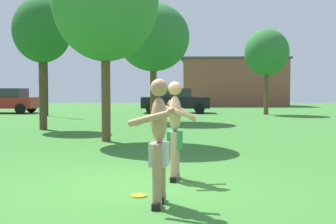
% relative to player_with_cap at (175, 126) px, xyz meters
% --- Properties ---
extents(ground_plane, '(80.00, 80.00, 0.00)m').
position_rel_player_with_cap_xyz_m(ground_plane, '(-0.59, -0.60, -0.95)').
color(ground_plane, '#38752D').
extents(player_with_cap, '(0.62, 0.58, 1.73)m').
position_rel_player_with_cap_xyz_m(player_with_cap, '(0.00, 0.00, 0.00)').
color(player_with_cap, black).
rests_on(player_with_cap, ground_plane).
extents(player_in_gray, '(0.64, 0.66, 1.73)m').
position_rel_player_with_cap_xyz_m(player_in_gray, '(-0.23, -1.71, -0.04)').
color(player_in_gray, black).
rests_on(player_in_gray, ground_plane).
extents(frisbee, '(0.24, 0.24, 0.03)m').
position_rel_player_with_cap_xyz_m(frisbee, '(-0.54, -1.21, -0.94)').
color(frisbee, yellow).
rests_on(frisbee, ground_plane).
extents(car_black_near_post, '(4.33, 2.08, 1.58)m').
position_rel_player_with_cap_xyz_m(car_black_near_post, '(-0.06, 20.85, -0.13)').
color(car_black_near_post, black).
rests_on(car_black_near_post, ground_plane).
extents(car_red_mid_lot, '(4.40, 2.23, 1.58)m').
position_rel_player_with_cap_xyz_m(car_red_mid_lot, '(-10.97, 20.59, -0.13)').
color(car_red_mid_lot, maroon).
rests_on(car_red_mid_lot, ground_plane).
extents(lamp_post, '(0.60, 0.24, 5.21)m').
position_rel_player_with_cap_xyz_m(lamp_post, '(-7.28, 17.48, 2.29)').
color(lamp_post, black).
rests_on(lamp_post, ground_plane).
extents(outbuilding_behind_lot, '(9.46, 4.32, 4.28)m').
position_rel_player_with_cap_xyz_m(outbuilding_behind_lot, '(5.23, 32.70, 1.19)').
color(outbuilding_behind_lot, brown).
rests_on(outbuilding_behind_lot, ground_plane).
extents(tree_left_field, '(3.42, 3.42, 5.61)m').
position_rel_player_with_cap_xyz_m(tree_left_field, '(-1.05, 13.53, 3.03)').
color(tree_left_field, brown).
rests_on(tree_left_field, ground_plane).
extents(tree_right_field, '(3.17, 3.17, 6.05)m').
position_rel_player_with_cap_xyz_m(tree_right_field, '(-2.08, 5.60, 3.25)').
color(tree_right_field, brown).
rests_on(tree_right_field, ground_plane).
extents(tree_behind_players, '(2.66, 2.66, 5.14)m').
position_rel_player_with_cap_xyz_m(tree_behind_players, '(5.46, 19.29, 2.77)').
color(tree_behind_players, brown).
rests_on(tree_behind_players, ground_plane).
extents(tree_near_building, '(2.23, 2.23, 5.07)m').
position_rel_player_with_cap_xyz_m(tree_near_building, '(-5.10, 9.37, 2.82)').
color(tree_near_building, '#4C3823').
rests_on(tree_near_building, ground_plane).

